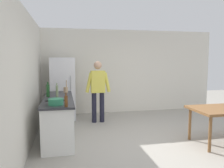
{
  "coord_description": "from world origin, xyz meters",
  "views": [
    {
      "loc": [
        -1.87,
        -4.32,
        1.75
      ],
      "look_at": [
        -0.66,
        1.35,
        1.12
      ],
      "focal_mm": 36.51,
      "sensor_mm": 36.0,
      "label": 1
    }
  ],
  "objects_px": {
    "cooking_pot": "(56,102)",
    "bottle_beer_brown": "(66,101)",
    "refrigerator": "(63,89)",
    "person": "(98,87)",
    "bottle_wine_green": "(48,90)",
    "utensil_jar": "(66,90)",
    "bottle_vinegar_tall": "(57,91)"
  },
  "relations": [
    {
      "from": "cooking_pot",
      "to": "bottle_beer_brown",
      "type": "relative_size",
      "value": 1.54
    },
    {
      "from": "refrigerator",
      "to": "person",
      "type": "relative_size",
      "value": 1.06
    },
    {
      "from": "person",
      "to": "bottle_wine_green",
      "type": "bearing_deg",
      "value": -146.52
    },
    {
      "from": "bottle_wine_green",
      "to": "bottle_beer_brown",
      "type": "bearing_deg",
      "value": -72.33
    },
    {
      "from": "refrigerator",
      "to": "utensil_jar",
      "type": "xyz_separation_m",
      "value": [
        0.08,
        -0.82,
        0.08
      ]
    },
    {
      "from": "cooking_pot",
      "to": "utensil_jar",
      "type": "relative_size",
      "value": 1.25
    },
    {
      "from": "refrigerator",
      "to": "cooking_pot",
      "type": "bearing_deg",
      "value": -92.93
    },
    {
      "from": "utensil_jar",
      "to": "bottle_beer_brown",
      "type": "bearing_deg",
      "value": -90.44
    },
    {
      "from": "bottle_vinegar_tall",
      "to": "bottle_beer_brown",
      "type": "height_order",
      "value": "bottle_vinegar_tall"
    },
    {
      "from": "person",
      "to": "bottle_vinegar_tall",
      "type": "bearing_deg",
      "value": -138.67
    },
    {
      "from": "utensil_jar",
      "to": "person",
      "type": "bearing_deg",
      "value": 16.88
    },
    {
      "from": "person",
      "to": "cooking_pot",
      "type": "bearing_deg",
      "value": -120.14
    },
    {
      "from": "cooking_pot",
      "to": "bottle_wine_green",
      "type": "bearing_deg",
      "value": 101.49
    },
    {
      "from": "refrigerator",
      "to": "utensil_jar",
      "type": "relative_size",
      "value": 5.62
    },
    {
      "from": "person",
      "to": "cooking_pot",
      "type": "height_order",
      "value": "person"
    },
    {
      "from": "bottle_vinegar_tall",
      "to": "bottle_wine_green",
      "type": "relative_size",
      "value": 0.94
    },
    {
      "from": "refrigerator",
      "to": "bottle_beer_brown",
      "type": "distance_m",
      "value": 2.63
    },
    {
      "from": "person",
      "to": "bottle_beer_brown",
      "type": "bearing_deg",
      "value": -113.16
    },
    {
      "from": "utensil_jar",
      "to": "bottle_wine_green",
      "type": "relative_size",
      "value": 0.94
    },
    {
      "from": "utensil_jar",
      "to": "bottle_vinegar_tall",
      "type": "height_order",
      "value": "same"
    },
    {
      "from": "person",
      "to": "cooking_pot",
      "type": "distance_m",
      "value": 2.14
    },
    {
      "from": "refrigerator",
      "to": "bottle_beer_brown",
      "type": "xyz_separation_m",
      "value": [
        0.06,
        -2.62,
        0.11
      ]
    },
    {
      "from": "utensil_jar",
      "to": "bottle_vinegar_tall",
      "type": "distance_m",
      "value": 0.71
    },
    {
      "from": "cooking_pot",
      "to": "bottle_vinegar_tall",
      "type": "relative_size",
      "value": 1.25
    },
    {
      "from": "bottle_wine_green",
      "to": "cooking_pot",
      "type": "bearing_deg",
      "value": -78.51
    },
    {
      "from": "person",
      "to": "cooking_pot",
      "type": "xyz_separation_m",
      "value": [
        -1.07,
        -1.85,
        -0.02
      ]
    },
    {
      "from": "refrigerator",
      "to": "bottle_vinegar_tall",
      "type": "distance_m",
      "value": 1.51
    },
    {
      "from": "refrigerator",
      "to": "bottle_wine_green",
      "type": "xyz_separation_m",
      "value": [
        -0.33,
        -1.4,
        0.15
      ]
    },
    {
      "from": "bottle_vinegar_tall",
      "to": "utensil_jar",
      "type": "bearing_deg",
      "value": 73.6
    },
    {
      "from": "bottle_vinegar_tall",
      "to": "person",
      "type": "bearing_deg",
      "value": 41.33
    },
    {
      "from": "cooking_pot",
      "to": "bottle_wine_green",
      "type": "distance_m",
      "value": 1.03
    },
    {
      "from": "utensil_jar",
      "to": "bottle_beer_brown",
      "type": "distance_m",
      "value": 1.81
    }
  ]
}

